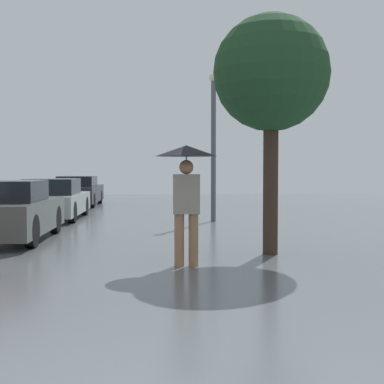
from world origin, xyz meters
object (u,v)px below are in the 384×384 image
at_px(parked_car_farthest, 78,192).
at_px(street_lamp, 213,138).
at_px(parked_car_second, 7,212).
at_px(parked_car_third, 54,200).
at_px(tree, 271,75).
at_px(pedestrian, 186,174).

distance_m(parked_car_farthest, street_lamp, 8.92).
relative_size(parked_car_second, parked_car_third, 0.93).
relative_size(parked_car_farthest, tree, 1.02).
bearing_deg(street_lamp, parked_car_farthest, 125.07).
xyz_separation_m(parked_car_third, parked_car_farthest, (-0.16, 6.15, 0.01)).
bearing_deg(parked_car_farthest, parked_car_third, -88.54).
bearing_deg(tree, parked_car_second, 157.16).
distance_m(parked_car_third, street_lamp, 5.30).
height_order(parked_car_second, parked_car_third, parked_car_second).
distance_m(pedestrian, parked_car_farthest, 14.95).
distance_m(parked_car_second, tree, 6.30).
height_order(parked_car_third, street_lamp, street_lamp).
xyz_separation_m(pedestrian, street_lamp, (1.19, 7.29, 0.99)).
bearing_deg(street_lamp, parked_car_third, 168.45).
distance_m(pedestrian, street_lamp, 7.45).
bearing_deg(tree, pedestrian, -145.38).
bearing_deg(pedestrian, parked_car_third, 113.91).
height_order(parked_car_third, parked_car_farthest, parked_car_farthest).
height_order(parked_car_farthest, tree, tree).
relative_size(parked_car_second, tree, 0.90).
bearing_deg(pedestrian, street_lamp, 80.75).
height_order(pedestrian, parked_car_farthest, pedestrian).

